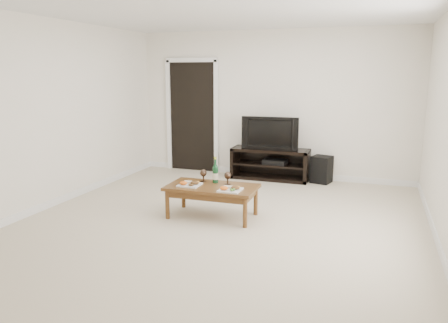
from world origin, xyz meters
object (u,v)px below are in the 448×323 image
television (271,133)px  coffee_table (212,201)px  subwoofer (322,169)px  media_console (270,164)px

television → coffee_table: television is taller
subwoofer → coffee_table: 2.58m
television → media_console: bearing=0.0°
media_console → coffee_table: (-0.23, -2.27, -0.07)m
television → subwoofer: size_ratio=2.14×
media_console → television: television is taller
coffee_table → television: bearing=84.1°
television → subwoofer: bearing=0.2°
media_console → television: (0.00, 0.00, 0.56)m
coffee_table → subwoofer: bearing=64.1°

